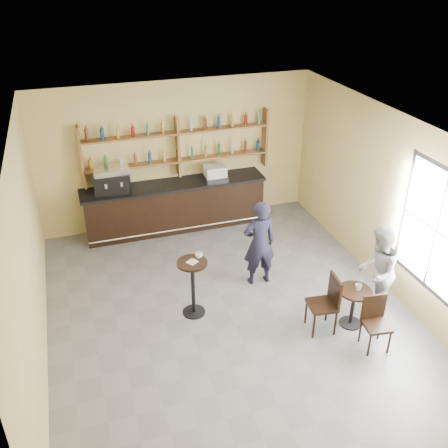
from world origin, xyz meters
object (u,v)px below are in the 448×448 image
object	(u,v)px
bar_counter	(175,206)
patron_second	(377,271)
pedestal_table	(193,288)
chair_west	(322,305)
espresso_machine	(112,180)
pastry_case	(215,172)
man_main	(259,243)
chair_south	(377,325)
cafe_table	(353,307)

from	to	relation	value
bar_counter	patron_second	bearing A→B (deg)	-57.39
pedestal_table	patron_second	size ratio (longest dim) A/B	0.64
chair_west	espresso_machine	bearing A→B (deg)	-139.72
pastry_case	man_main	size ratio (longest dim) A/B	0.28
bar_counter	chair_south	world-z (taller)	bar_counter
espresso_machine	patron_second	xyz separation A→B (m)	(3.81, -3.94, -0.52)
espresso_machine	man_main	xyz separation A→B (m)	(2.27, -2.52, -0.50)
chair_south	patron_second	world-z (taller)	patron_second
bar_counter	chair_west	distance (m)	4.34
pastry_case	patron_second	world-z (taller)	patron_second
chair_west	patron_second	bearing A→B (deg)	104.44
cafe_table	chair_west	xyz separation A→B (m)	(-0.55, 0.05, 0.15)
man_main	patron_second	size ratio (longest dim) A/B	1.02
patron_second	pastry_case	bearing A→B (deg)	-118.82
man_main	cafe_table	xyz separation A→B (m)	(1.03, -1.62, -0.49)
cafe_table	chair_south	size ratio (longest dim) A/B	0.78
pastry_case	chair_west	size ratio (longest dim) A/B	0.47
bar_counter	pastry_case	bearing A→B (deg)	0.00
bar_counter	pedestal_table	bearing A→B (deg)	-97.53
cafe_table	patron_second	xyz separation A→B (m)	(0.51, 0.20, 0.47)
bar_counter	cafe_table	xyz separation A→B (m)	(2.01, -4.14, -0.19)
pedestal_table	cafe_table	size ratio (longest dim) A/B	1.50
cafe_table	patron_second	world-z (taller)	patron_second
pastry_case	chair_south	xyz separation A→B (m)	(1.13, -4.74, -0.78)
man_main	cafe_table	size ratio (longest dim) A/B	2.41
bar_counter	patron_second	xyz separation A→B (m)	(2.52, -3.94, 0.28)
bar_counter	pastry_case	distance (m)	1.15
bar_counter	cafe_table	world-z (taller)	bar_counter
man_main	chair_south	xyz separation A→B (m)	(1.08, -2.22, -0.39)
cafe_table	chair_south	world-z (taller)	chair_south
pedestal_table	cafe_table	distance (m)	2.66
espresso_machine	pedestal_table	bearing A→B (deg)	-64.58
pedestal_table	man_main	size ratio (longest dim) A/B	0.62
espresso_machine	chair_west	xyz separation A→B (m)	(2.75, -4.09, -0.84)
chair_south	espresso_machine	bearing A→B (deg)	132.40
chair_west	pastry_case	bearing A→B (deg)	-166.18
bar_counter	pedestal_table	xyz separation A→B (m)	(-0.40, -3.05, -0.02)
bar_counter	man_main	size ratio (longest dim) A/B	2.39
espresso_machine	cafe_table	xyz separation A→B (m)	(3.30, -4.14, -0.99)
bar_counter	pedestal_table	distance (m)	3.07
cafe_table	pedestal_table	bearing A→B (deg)	155.64
pastry_case	espresso_machine	bearing A→B (deg)	173.19
man_main	patron_second	world-z (taller)	man_main
espresso_machine	patron_second	distance (m)	5.51
pedestal_table	bar_counter	bearing A→B (deg)	82.47
bar_counter	espresso_machine	distance (m)	1.52
cafe_table	pastry_case	bearing A→B (deg)	104.67
bar_counter	chair_west	size ratio (longest dim) A/B	4.00
patron_second	chair_west	bearing A→B (deg)	-42.78
bar_counter	man_main	distance (m)	2.72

